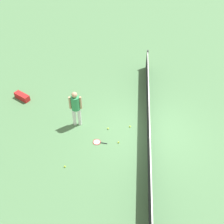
{
  "coord_description": "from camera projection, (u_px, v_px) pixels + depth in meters",
  "views": [
    {
      "loc": [
        8.28,
        -0.8,
        8.28
      ],
      "look_at": [
        -0.12,
        -1.49,
        0.9
      ],
      "focal_mm": 44.78,
      "sensor_mm": 36.0,
      "label": 1
    }
  ],
  "objects": [
    {
      "name": "ground_plane",
      "position": [
        147.0,
        132.0,
        11.61
      ],
      "size": [
        40.0,
        40.0,
        0.0
      ],
      "primitive_type": "plane",
      "color": "#4C7A4C"
    },
    {
      "name": "court_net",
      "position": [
        148.0,
        123.0,
        11.28
      ],
      "size": [
        10.09,
        0.09,
        1.07
      ],
      "color": "#4C4C51",
      "rests_on": "ground_plane"
    },
    {
      "name": "player_near_side",
      "position": [
        76.0,
        106.0,
        11.31
      ],
      "size": [
        0.37,
        0.53,
        1.7
      ],
      "color": "white",
      "rests_on": "ground_plane"
    },
    {
      "name": "tennis_racket_near_player",
      "position": [
        97.0,
        142.0,
        11.17
      ],
      "size": [
        0.36,
        0.6,
        0.03
      ],
      "color": "red",
      "rests_on": "ground_plane"
    },
    {
      "name": "tennis_ball_near_player",
      "position": [
        130.0,
        126.0,
        11.82
      ],
      "size": [
        0.07,
        0.07,
        0.07
      ],
      "primitive_type": "sphere",
      "color": "#C6E033",
      "rests_on": "ground_plane"
    },
    {
      "name": "tennis_ball_by_net",
      "position": [
        118.0,
        142.0,
        11.14
      ],
      "size": [
        0.07,
        0.07,
        0.07
      ],
      "primitive_type": "sphere",
      "color": "#C6E033",
      "rests_on": "ground_plane"
    },
    {
      "name": "tennis_ball_midcourt",
      "position": [
        108.0,
        128.0,
        11.73
      ],
      "size": [
        0.07,
        0.07,
        0.07
      ],
      "primitive_type": "sphere",
      "color": "#C6E033",
      "rests_on": "ground_plane"
    },
    {
      "name": "tennis_ball_baseline",
      "position": [
        65.0,
        167.0,
        10.23
      ],
      "size": [
        0.07,
        0.07,
        0.07
      ],
      "primitive_type": "sphere",
      "color": "#C6E033",
      "rests_on": "ground_plane"
    },
    {
      "name": "equipment_bag",
      "position": [
        22.0,
        96.0,
        13.21
      ],
      "size": [
        0.65,
        0.83,
        0.28
      ],
      "color": "#B21E1E",
      "rests_on": "ground_plane"
    }
  ]
}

